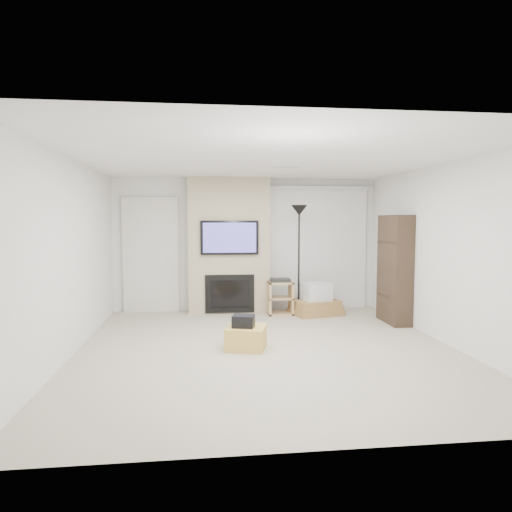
{
  "coord_description": "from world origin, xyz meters",
  "views": [
    {
      "loc": [
        -0.84,
        -5.94,
        1.71
      ],
      "look_at": [
        0.0,
        1.2,
        1.15
      ],
      "focal_mm": 32.0,
      "sensor_mm": 36.0,
      "label": 1
    }
  ],
  "objects": [
    {
      "name": "ottoman",
      "position": [
        -0.27,
        0.02,
        0.15
      ],
      "size": [
        0.62,
        0.62,
        0.3
      ],
      "primitive_type": "cube",
      "rotation": [
        0.0,
        0.0,
        -0.27
      ],
      "color": "#DDB151",
      "rests_on": "floor"
    },
    {
      "name": "bookshelf",
      "position": [
        2.34,
        1.29,
        0.9
      ],
      "size": [
        0.3,
        0.8,
        1.8
      ],
      "color": "#302218",
      "rests_on": "floor"
    },
    {
      "name": "wall_left",
      "position": [
        -2.5,
        0.0,
        1.25
      ],
      "size": [
        0.0,
        5.5,
        2.5
      ],
      "primitive_type": "cube",
      "rotation": [
        1.57,
        0.0,
        1.57
      ],
      "color": "white",
      "rests_on": "ground"
    },
    {
      "name": "wall_front",
      "position": [
        0.0,
        -2.75,
        1.25
      ],
      "size": [
        5.0,
        0.0,
        2.5
      ],
      "primitive_type": "cube",
      "rotation": [
        1.57,
        0.0,
        0.0
      ],
      "color": "white",
      "rests_on": "ground"
    },
    {
      "name": "box_stack",
      "position": [
        1.2,
        2.1,
        0.22
      ],
      "size": [
        1.0,
        0.85,
        0.58
      ],
      "color": "#A47B46",
      "rests_on": "floor"
    },
    {
      "name": "vertical_blinds",
      "position": [
        1.4,
        2.7,
        1.27
      ],
      "size": [
        1.98,
        0.1,
        2.37
      ],
      "color": "silver",
      "rests_on": "floor"
    },
    {
      "name": "black_bag",
      "position": [
        -0.31,
        -0.01,
        0.38
      ],
      "size": [
        0.33,
        0.29,
        0.16
      ],
      "primitive_type": "cube",
      "rotation": [
        0.0,
        0.0,
        -0.27
      ],
      "color": "black",
      "rests_on": "ottoman"
    },
    {
      "name": "fireplace_wall",
      "position": [
        -0.35,
        2.54,
        1.24
      ],
      "size": [
        1.5,
        0.47,
        2.5
      ],
      "color": "tan",
      "rests_on": "floor"
    },
    {
      "name": "entry_door",
      "position": [
        -1.8,
        2.71,
        1.05
      ],
      "size": [
        1.02,
        0.11,
        2.14
      ],
      "color": "silver",
      "rests_on": "floor"
    },
    {
      "name": "hvac_vent",
      "position": [
        0.4,
        0.8,
        2.5
      ],
      "size": [
        0.35,
        0.18,
        0.01
      ],
      "primitive_type": "cube",
      "color": "silver",
      "rests_on": "ceiling"
    },
    {
      "name": "floor",
      "position": [
        0.0,
        0.0,
        0.0
      ],
      "size": [
        5.0,
        5.5,
        0.0
      ],
      "primitive_type": "cube",
      "color": "#B9AE9B",
      "rests_on": "ground"
    },
    {
      "name": "ceiling",
      "position": [
        0.0,
        0.0,
        2.5
      ],
      "size": [
        5.0,
        5.5,
        0.0
      ],
      "primitive_type": "cube",
      "color": "white",
      "rests_on": "wall_back"
    },
    {
      "name": "av_stand",
      "position": [
        0.56,
        2.18,
        0.35
      ],
      "size": [
        0.45,
        0.38,
        0.66
      ],
      "color": "tan",
      "rests_on": "floor"
    },
    {
      "name": "floor_lamp",
      "position": [
        0.91,
        2.22,
        1.57
      ],
      "size": [
        0.29,
        0.29,
        1.99
      ],
      "color": "black",
      "rests_on": "floor"
    },
    {
      "name": "wall_back",
      "position": [
        0.0,
        2.75,
        1.25
      ],
      "size": [
        5.0,
        0.0,
        2.5
      ],
      "primitive_type": "cube",
      "rotation": [
        1.57,
        0.0,
        0.0
      ],
      "color": "white",
      "rests_on": "ground"
    },
    {
      "name": "wall_right",
      "position": [
        2.5,
        0.0,
        1.25
      ],
      "size": [
        0.0,
        5.5,
        2.5
      ],
      "primitive_type": "cube",
      "rotation": [
        1.57,
        0.0,
        1.57
      ],
      "color": "white",
      "rests_on": "ground"
    }
  ]
}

